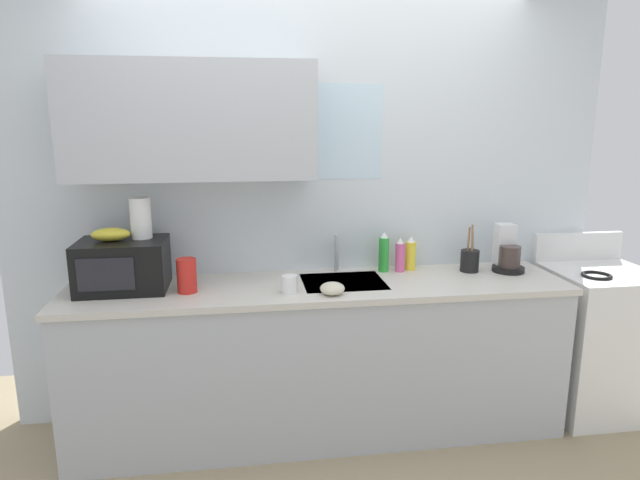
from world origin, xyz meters
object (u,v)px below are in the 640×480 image
Objects in this scene: stove_range at (596,339)px; utensil_crock at (470,260)px; coffee_maker at (507,254)px; mug_white at (289,284)px; banana_bunch at (111,234)px; dish_soap_bottle_green at (384,253)px; microwave at (123,265)px; cereal_canister at (187,276)px; dish_soap_bottle_yellow at (411,254)px; small_bowl at (332,288)px; dish_soap_bottle_pink at (400,256)px; paper_towel_roll at (141,218)px.

utensil_crock is (-0.81, 0.12, 0.51)m from stove_range.
coffee_maker reaches higher than mug_white.
stove_range is 5.40× the size of banana_bunch.
utensil_crock is at bearing 177.16° from coffee_maker.
dish_soap_bottle_green is at bearing 171.77° from stove_range.
microwave is 2.52× the size of cereal_canister.
stove_range is 5.17× the size of dish_soap_bottle_yellow.
coffee_maker is at bearing 15.34° from small_bowl.
dish_soap_bottle_pink is 0.61m from small_bowl.
cereal_canister is 0.77m from small_bowl.
small_bowl is at bearing -141.46° from dish_soap_bottle_pink.
stove_range is 5.19× the size of dish_soap_bottle_pink.
paper_towel_roll reaches higher than microwave.
paper_towel_roll is 0.88m from mug_white.
dish_soap_bottle_green reaches higher than dish_soap_bottle_yellow.
paper_towel_roll reaches higher than stove_range.
dish_soap_bottle_pink reaches higher than cereal_canister.
microwave is 1.48m from dish_soap_bottle_green.
microwave is at bearing -1.80° from banana_bunch.
coffee_maker is 1.17m from small_bowl.
microwave is 1.99m from utensil_crock.
coffee_maker is 0.58m from dish_soap_bottle_yellow.
utensil_crock reaches higher than microwave.
coffee_maker is 2.95× the size of mug_white.
coffee_maker is 1.34× the size of dish_soap_bottle_yellow.
microwave is 2.09× the size of paper_towel_roll.
mug_white is at bearing -12.13° from microwave.
small_bowl is (1.00, -0.30, -0.35)m from paper_towel_roll.
microwave is 1.58m from dish_soap_bottle_pink.
utensil_crock reaches higher than stove_range.
banana_bunch is 0.69× the size of utensil_crock.
dish_soap_bottle_green reaches higher than mug_white.
banana_bunch is 0.91× the size of paper_towel_roll.
dish_soap_bottle_pink is at bearing 10.54° from cereal_canister.
dish_soap_bottle_pink is (-0.65, 0.07, -0.01)m from coffee_maker.
banana_bunch is 0.96× the size of dish_soap_bottle_yellow.
paper_towel_roll is 0.79× the size of coffee_maker.
utensil_crock reaches higher than coffee_maker.
banana_bunch reaches higher than microwave.
stove_range is 0.97m from utensil_crock.
dish_soap_bottle_yellow is at bearing 24.29° from mug_white.
microwave reaches higher than mug_white.
dish_soap_bottle_yellow is at bearing 21.04° from dish_soap_bottle_pink.
small_bowl is at bearing -16.76° from paper_towel_roll.
stove_range is 3.86× the size of coffee_maker.
utensil_crock reaches higher than small_bowl.
coffee_maker is at bearing 169.75° from stove_range.
paper_towel_roll is at bearing -179.40° from utensil_crock.
microwave is 0.36m from cereal_canister.
stove_range is at bearing -8.17° from utensil_crock.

